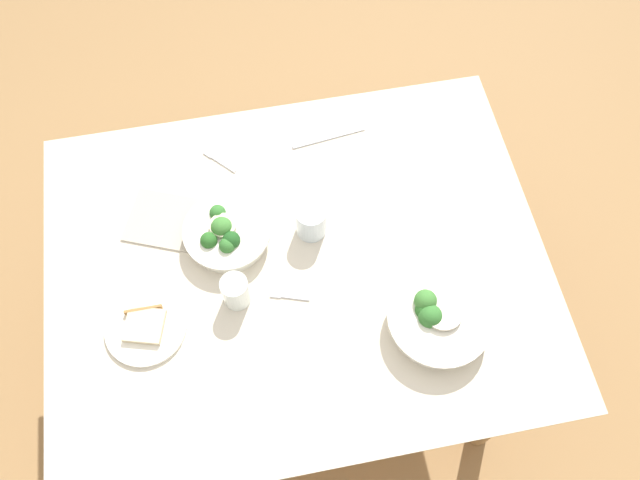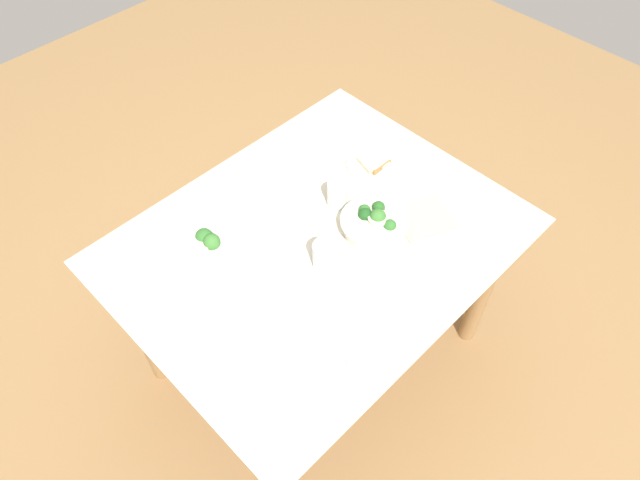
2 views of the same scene
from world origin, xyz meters
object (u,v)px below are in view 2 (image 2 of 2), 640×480
bread_side_plate (374,164)px  napkin_folded_upper (424,218)px  water_glass_side (325,255)px  fork_by_near_bowl (432,272)px  broccoli_bowl_far (200,246)px  fork_by_far_bowl (307,219)px  table_knife_left (368,339)px  water_glass_center (337,194)px  broccoli_bowl_near (374,223)px

bread_side_plate → napkin_folded_upper: bread_side_plate is taller
water_glass_side → fork_by_near_bowl: (0.22, -0.26, -0.05)m
broccoli_bowl_far → bread_side_plate: 0.71m
broccoli_bowl_far → napkin_folded_upper: (0.63, -0.42, -0.03)m
fork_by_far_bowl → table_knife_left: bearing=-94.8°
water_glass_center → table_knife_left: bearing=-126.1°
broccoli_bowl_far → water_glass_center: size_ratio=2.67×
broccoli_bowl_far → napkin_folded_upper: broccoli_bowl_far is taller
bread_side_plate → fork_by_far_bowl: 0.36m
bread_side_plate → water_glass_center: size_ratio=2.10×
water_glass_center → table_knife_left: 0.55m
broccoli_bowl_far → fork_by_near_bowl: 0.75m
broccoli_bowl_far → fork_by_near_bowl: broccoli_bowl_far is taller
broccoli_bowl_far → broccoli_bowl_near: broccoli_bowl_far is taller
bread_side_plate → fork_by_far_bowl: (-0.36, -0.02, -0.01)m
broccoli_bowl_near → fork_by_near_bowl: 0.25m
fork_by_near_bowl → table_knife_left: size_ratio=0.41×
broccoli_bowl_far → water_glass_center: broccoli_bowl_far is taller
fork_by_near_bowl → table_knife_left: (-0.32, -0.02, -0.00)m
broccoli_bowl_near → water_glass_side: bearing=176.7°
bread_side_plate → fork_by_far_bowl: bread_side_plate is taller
broccoli_bowl_near → table_knife_left: bearing=-140.3°
water_glass_center → table_knife_left: water_glass_center is taller
bread_side_plate → water_glass_side: water_glass_side is taller
fork_by_near_bowl → napkin_folded_upper: size_ratio=0.46×
fork_by_near_bowl → table_knife_left: 0.32m
broccoli_bowl_far → bread_side_plate: broccoli_bowl_far is taller
broccoli_bowl_near → fork_by_near_bowl: bearing=-90.7°
table_knife_left → napkin_folded_upper: 0.52m
broccoli_bowl_near → water_glass_center: size_ratio=2.39×
water_glass_side → fork_by_near_bowl: size_ratio=1.09×
napkin_folded_upper → broccoli_bowl_far: bearing=146.7°
napkin_folded_upper → bread_side_plate: bearing=76.6°
fork_by_far_bowl → water_glass_center: bearing=9.2°
water_glass_side → napkin_folded_upper: bearing=-14.7°
water_glass_center → water_glass_side: size_ratio=0.98×
broccoli_bowl_far → table_knife_left: broccoli_bowl_far is taller
napkin_folded_upper → water_glass_center: bearing=122.1°
fork_by_far_bowl → broccoli_bowl_far: bearing=176.5°
water_glass_side → napkin_folded_upper: size_ratio=0.51×
broccoli_bowl_far → table_knife_left: (0.15, -0.60, -0.03)m
fork_by_far_bowl → table_knife_left: 0.50m
fork_by_near_bowl → broccoli_bowl_far: bearing=175.9°
bread_side_plate → water_glass_side: bearing=-156.7°
broccoli_bowl_near → water_glass_side: 0.22m
broccoli_bowl_near → napkin_folded_upper: bearing=-28.8°
bread_side_plate → fork_by_near_bowl: (-0.23, -0.46, -0.01)m
broccoli_bowl_near → water_glass_center: bearing=91.0°
water_glass_center → table_knife_left: size_ratio=0.44×
fork_by_far_bowl → table_knife_left: size_ratio=0.46×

